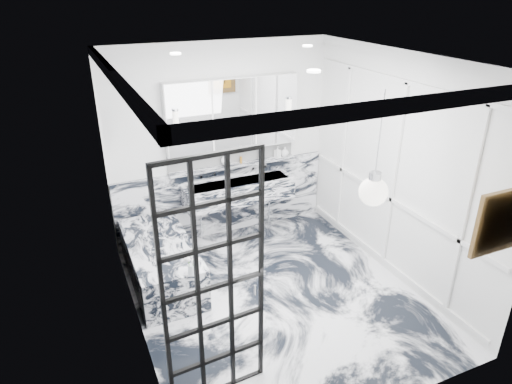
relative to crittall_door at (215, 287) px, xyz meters
name	(u,v)px	position (x,y,z in m)	size (l,w,h in m)	color
floor	(276,297)	(1.10, 1.02, -1.16)	(3.60, 3.60, 0.00)	silver
ceiling	(282,59)	(1.10, 1.02, 1.64)	(3.60, 3.60, 0.00)	white
wall_back	(222,143)	(1.10, 2.82, 0.24)	(3.60, 3.60, 0.00)	white
wall_front	(385,283)	(1.10, -0.78, 0.24)	(3.60, 3.60, 0.00)	white
wall_left	(129,220)	(-0.50, 1.02, 0.24)	(3.60, 3.60, 0.00)	white
wall_right	(397,169)	(2.70, 1.02, 0.24)	(3.60, 3.60, 0.00)	white
marble_clad_back	(224,200)	(1.10, 2.80, -0.64)	(3.18, 0.05, 1.05)	silver
marble_clad_left	(131,225)	(-0.48, 1.02, 0.18)	(0.02, 3.56, 2.68)	silver
panel_molding	(394,177)	(2.68, 1.02, 0.14)	(0.03, 3.40, 2.30)	white
soap_bottle_a	(261,154)	(1.67, 2.73, 0.03)	(0.08, 0.08, 0.20)	#8C5919
soap_bottle_b	(278,152)	(1.94, 2.73, 0.01)	(0.08, 0.08, 0.17)	#4C4C51
soap_bottle_c	(285,152)	(2.06, 2.73, 0.00)	(0.12, 0.12, 0.15)	silver
face_pot	(226,161)	(1.12, 2.73, 0.00)	(0.14, 0.14, 0.14)	white
amber_bottle	(241,160)	(1.35, 2.73, -0.02)	(0.04, 0.04, 0.10)	#8C5919
flower_vase	(192,269)	(0.10, 1.12, -0.55)	(0.08, 0.08, 0.12)	silver
crittall_door	(215,287)	(0.00, 0.00, 0.00)	(0.88, 0.04, 2.33)	black
artwork	(501,221)	(2.30, -0.74, 0.48)	(0.48, 0.05, 0.48)	#C99214
pendant_light	(373,192)	(1.28, -0.30, 0.76)	(0.24, 0.24, 0.24)	white
trough_sink	(239,191)	(1.25, 2.58, -0.43)	(1.60, 0.45, 0.30)	silver
ledge	(234,165)	(1.25, 2.74, -0.09)	(1.90, 0.14, 0.04)	silver
subway_tile	(232,155)	(1.25, 2.80, 0.04)	(1.90, 0.03, 0.23)	white
mirror_cabinet	(233,114)	(1.25, 2.75, 0.66)	(1.90, 0.16, 1.00)	white
sconce_left	(176,126)	(0.43, 2.65, 0.62)	(0.07, 0.07, 0.40)	white
sconce_right	(289,112)	(2.07, 2.65, 0.62)	(0.07, 0.07, 0.40)	white
bathtub	(161,262)	(-0.07, 1.92, -0.89)	(0.75, 1.65, 0.55)	silver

